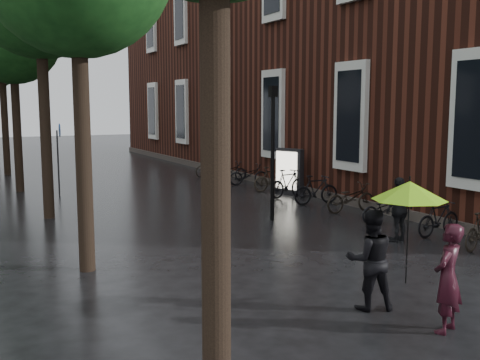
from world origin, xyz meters
TOP-DOWN VIEW (x-y plane):
  - brick_building at (10.47, 19.46)m, footprint 10.20×33.20m
  - street_trees at (-3.99, 15.91)m, footprint 4.33×34.03m
  - person_burgundy at (-0.06, 1.33)m, footprint 0.71×0.59m
  - person_black at (-0.43, 2.62)m, footprint 1.00×0.90m
  - lime_umbrella at (-0.23, 2.00)m, footprint 1.16×1.16m
  - pedestrian_walking at (3.34, 5.92)m, footprint 0.99×0.53m
  - parked_bicycles at (4.60, 12.43)m, footprint 2.08×15.87m
  - ad_lightbox at (4.94, 13.46)m, footprint 0.27×1.16m
  - lamp_post at (1.87, 9.59)m, footprint 0.20×0.20m
  - cycle_sign at (-2.84, 17.08)m, footprint 0.14×0.49m

SIDE VIEW (x-z plane):
  - parked_bicycles at x=4.60m, z-range -0.06..0.99m
  - pedestrian_walking at x=3.34m, z-range 0.00..1.61m
  - person_burgundy at x=-0.06m, z-range 0.00..1.65m
  - person_black at x=-0.43m, z-range 0.00..1.68m
  - ad_lightbox at x=4.94m, z-range 0.01..1.75m
  - cycle_sign at x=-2.84m, z-range 0.43..3.13m
  - lime_umbrella at x=-0.23m, z-range 1.20..2.91m
  - lamp_post at x=1.87m, z-range 0.42..4.34m
  - brick_building at x=10.47m, z-range -0.01..11.99m
  - street_trees at x=-3.99m, z-range 1.88..10.79m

